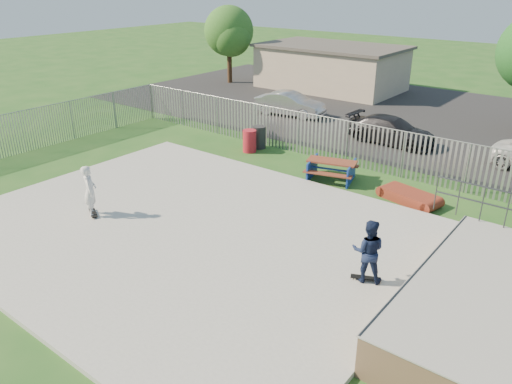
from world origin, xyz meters
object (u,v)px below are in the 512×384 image
Objects in this scene: picnic_table at (331,170)px; trash_bin_grey at (259,137)px; trash_bin_red at (249,141)px; skater_white at (90,191)px; skater_navy at (368,251)px; car_dark at (391,130)px; funbox at (409,197)px; car_silver at (290,104)px; tree_left at (229,31)px.

trash_bin_grey is (-4.94, 1.50, 0.12)m from picnic_table.
skater_white is (0.23, -9.03, 0.52)m from trash_bin_red.
car_dark is at bearing -93.19° from skater_navy.
trash_bin_grey is at bearing -178.01° from funbox.
skater_white is (2.58, -15.88, 0.33)m from car_silver.
car_silver is 11.57m from tree_left.
skater_navy is at bearing -38.53° from trash_bin_grey.
tree_left is at bearing 133.97° from trash_bin_red.
car_dark is at bearing -109.27° from car_silver.
picnic_table is at bearing -176.61° from car_dark.
skater_navy is (4.80, -12.34, 0.38)m from car_dark.
car_silver is 2.35× the size of skater_white.
trash_bin_red is 9.05m from skater_white.
car_dark is (7.15, -1.40, -0.04)m from car_silver.
skater_navy is at bearing -156.63° from car_dark.
skater_navy reaches higher than trash_bin_red.
picnic_table is 0.40× the size of tree_left.
car_silver is (-2.35, 6.85, 0.18)m from trash_bin_red.
car_silver is at bearing 117.85° from picnic_table.
skater_navy is at bearing -35.64° from trash_bin_red.
skater_white is at bearing -122.03° from funbox.
trash_bin_red is 17.57m from tree_left.
trash_bin_red is 0.59× the size of skater_navy.
trash_bin_grey is at bearing -44.22° from tree_left.
car_silver is at bearing 111.09° from trash_bin_grey.
skater_navy is 9.61m from skater_white.
car_silver is 0.73× the size of tree_left.
tree_left reaches higher than car_silver.
trash_bin_grey is 9.81m from skater_white.
picnic_table is at bearing -8.44° from trash_bin_red.
skater_navy is (11.95, -13.74, 0.33)m from car_silver.
picnic_table is 2.16× the size of trash_bin_grey.
skater_navy is at bearing -41.81° from tree_left.
car_dark is at bearing 132.45° from funbox.
car_dark reaches higher than funbox.
car_silver reaches higher than trash_bin_red.
skater_navy is (4.66, -6.15, 0.63)m from picnic_table.
trash_bin_red reaches higher than picnic_table.
skater_white reaches higher than picnic_table.
car_silver is at bearing 157.20° from funbox.
tree_left is (-16.77, 6.96, 3.26)m from car_dark.
skater_navy is (9.60, -6.89, 0.52)m from trash_bin_red.
skater_navy is (21.57, -19.30, -2.88)m from tree_left.
picnic_table is 5.00m from trash_bin_red.
picnic_table is 1.10× the size of funbox.
skater_navy is at bearing -130.32° from skater_white.
funbox is 2.00× the size of trash_bin_red.
car_dark reaches higher than picnic_table.
tree_left reaches higher than picnic_table.
car_silver reaches higher than funbox.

